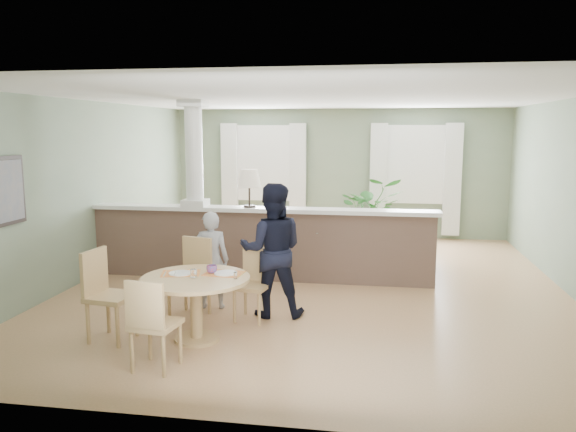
% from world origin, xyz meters
% --- Properties ---
extents(ground, '(8.00, 8.00, 0.00)m').
position_xyz_m(ground, '(0.00, 0.00, 0.00)').
color(ground, tan).
rests_on(ground, ground).
extents(room_shell, '(7.02, 8.02, 2.71)m').
position_xyz_m(room_shell, '(-0.03, 0.63, 1.81)').
color(room_shell, gray).
rests_on(room_shell, ground).
extents(pony_wall, '(5.32, 0.38, 2.70)m').
position_xyz_m(pony_wall, '(-0.99, 0.20, 0.71)').
color(pony_wall, brown).
rests_on(pony_wall, ground).
extents(sofa, '(2.86, 1.46, 0.80)m').
position_xyz_m(sofa, '(0.41, 1.37, 0.40)').
color(sofa, '#987553').
rests_on(sofa, ground).
extents(houseplant, '(1.38, 1.25, 1.35)m').
position_xyz_m(houseplant, '(0.73, 3.12, 0.68)').
color(houseplant, '#295F26').
rests_on(houseplant, ground).
extents(dining_table, '(1.17, 1.17, 0.80)m').
position_xyz_m(dining_table, '(-1.04, -2.36, 0.56)').
color(dining_table, tan).
rests_on(dining_table, ground).
extents(chair_far_boy, '(0.53, 0.53, 0.95)m').
position_xyz_m(chair_far_boy, '(-1.37, -1.54, 0.52)').
color(chair_far_boy, tan).
rests_on(chair_far_boy, ground).
extents(chair_far_man, '(0.46, 0.46, 0.86)m').
position_xyz_m(chair_far_man, '(-0.59, -1.57, 0.48)').
color(chair_far_man, tan).
rests_on(chair_far_man, ground).
extents(chair_near, '(0.45, 0.45, 0.90)m').
position_xyz_m(chair_near, '(-1.20, -3.20, 0.50)').
color(chair_near, tan).
rests_on(chair_near, ground).
extents(chair_side, '(0.50, 0.50, 0.99)m').
position_xyz_m(chair_side, '(-2.03, -2.50, 0.55)').
color(chair_side, tan).
rests_on(chair_side, ground).
extents(child_person, '(0.50, 0.36, 1.25)m').
position_xyz_m(child_person, '(-1.22, -1.25, 0.63)').
color(child_person, '#949398').
rests_on(child_person, ground).
extents(man_person, '(0.88, 0.73, 1.63)m').
position_xyz_m(man_person, '(-0.40, -1.41, 0.82)').
color(man_person, black).
rests_on(man_person, ground).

